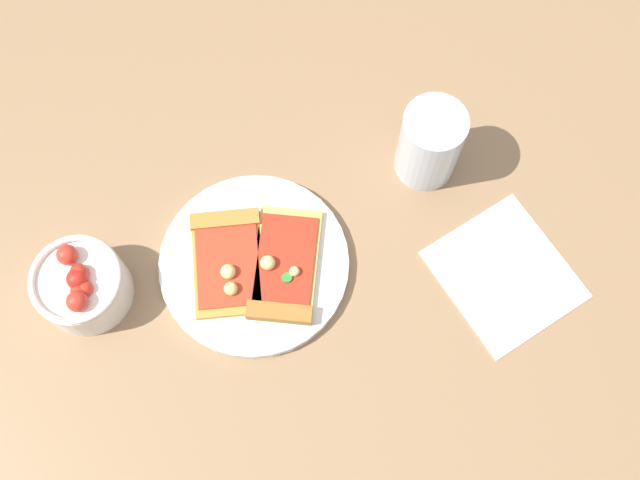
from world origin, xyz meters
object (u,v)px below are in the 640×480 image
at_px(pizza_slice_far, 228,257).
at_px(soda_glass, 429,146).
at_px(paper_napkin, 505,274).
at_px(plate, 254,264).
at_px(pizza_slice_near, 284,272).
at_px(salad_bowl, 82,285).

height_order(pizza_slice_far, soda_glass, soda_glass).
xyz_separation_m(pizza_slice_far, paper_napkin, (0.32, -0.08, -0.02)).
distance_m(plate, pizza_slice_far, 0.03).
height_order(pizza_slice_near, paper_napkin, pizza_slice_near).
bearing_deg(soda_glass, plate, -159.10).
height_order(soda_glass, paper_napkin, soda_glass).
bearing_deg(plate, soda_glass, 20.90).
distance_m(pizza_slice_far, salad_bowl, 0.17).
distance_m(plate, paper_napkin, 0.30).
height_order(plate, pizza_slice_near, pizza_slice_near).
bearing_deg(pizza_slice_near, salad_bowl, 173.06).
relative_size(plate, soda_glass, 2.01).
distance_m(plate, pizza_slice_near, 0.04).
bearing_deg(soda_glass, salad_bowl, -169.15).
distance_m(salad_bowl, soda_glass, 0.44).
relative_size(pizza_slice_near, salad_bowl, 1.48).
distance_m(pizza_slice_near, salad_bowl, 0.23).
xyz_separation_m(plate, paper_napkin, (0.29, -0.07, -0.01)).
bearing_deg(soda_glass, paper_napkin, -70.08).
height_order(pizza_slice_near, pizza_slice_far, same).
distance_m(pizza_slice_near, soda_glass, 0.23).
height_order(salad_bowl, paper_napkin, salad_bowl).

